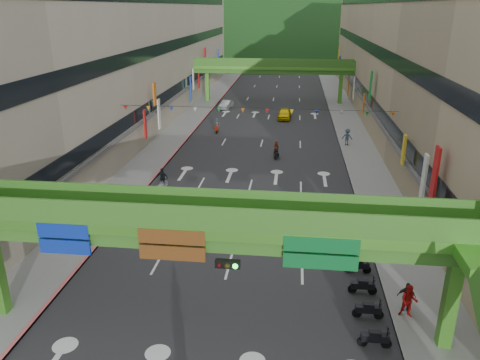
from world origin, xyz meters
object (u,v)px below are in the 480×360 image
object	(u,v)px
scooter_rider_mid	(277,149)
pedestrian_red	(409,304)
overpass_near	(228,243)
car_silver	(226,105)
car_yellow	(285,114)

from	to	relation	value
scooter_rider_mid	pedestrian_red	xyz separation A→B (m)	(7.85, -26.53, -0.11)
overpass_near	scooter_rider_mid	xyz separation A→B (m)	(1.02, 29.15, -4.20)
scooter_rider_mid	car_silver	bearing A→B (deg)	109.95
car_silver	pedestrian_red	world-z (taller)	pedestrian_red
pedestrian_red	car_silver	bearing A→B (deg)	119.11
scooter_rider_mid	car_yellow	xyz separation A→B (m)	(0.35, 18.62, -0.25)
overpass_near	pedestrian_red	world-z (taller)	overpass_near
scooter_rider_mid	car_silver	size ratio (longest dim) A/B	0.50
overpass_near	car_yellow	world-z (taller)	overpass_near
overpass_near	car_yellow	size ratio (longest dim) A/B	6.35
car_yellow	pedestrian_red	distance (m)	45.77
scooter_rider_mid	pedestrian_red	distance (m)	27.67
car_silver	pedestrian_red	xyz separation A→B (m)	(16.80, -51.18, 0.25)
scooter_rider_mid	car_yellow	size ratio (longest dim) A/B	0.44
car_silver	car_yellow	size ratio (longest dim) A/B	0.89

